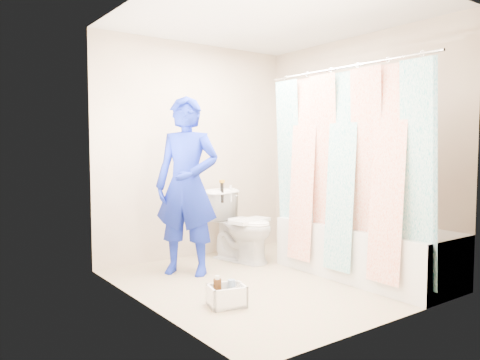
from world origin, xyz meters
TOP-DOWN VIEW (x-y plane):
  - floor at (0.00, 0.00)m, footprint 2.60×2.60m
  - ceiling at (0.00, 0.00)m, footprint 2.40×2.60m
  - wall_back at (0.00, 1.30)m, footprint 2.40×0.02m
  - wall_front at (0.00, -1.30)m, footprint 2.40×0.02m
  - wall_left at (-1.20, 0.00)m, footprint 0.02×2.60m
  - wall_right at (1.20, 0.00)m, footprint 0.02×2.60m
  - bathtub at (0.85, -0.43)m, footprint 0.70×1.75m
  - curtain_rod at (0.52, -0.43)m, footprint 0.02×1.90m
  - shower_curtain at (0.52, -0.43)m, footprint 0.06×1.75m
  - toilet at (0.27, 0.78)m, footprint 0.60×0.84m
  - tank_lid at (0.30, 0.66)m, footprint 0.51×0.31m
  - tank_internals at (0.18, 0.97)m, footprint 0.19×0.08m
  - plumber at (-0.47, 0.67)m, footprint 0.73×0.75m
  - cleaning_caddy at (-0.69, -0.35)m, footprint 0.32×0.29m

SIDE VIEW (x-z plane):
  - floor at x=0.00m, z-range 0.00..0.00m
  - cleaning_caddy at x=-0.69m, z-range -0.03..0.18m
  - bathtub at x=0.85m, z-range 0.02..0.52m
  - toilet at x=0.27m, z-range 0.00..0.77m
  - tank_lid at x=0.30m, z-range 0.44..0.47m
  - tank_internals at x=0.18m, z-range 0.64..0.89m
  - plumber at x=-0.47m, z-range 0.00..1.73m
  - shower_curtain at x=0.52m, z-range 0.12..1.92m
  - wall_back at x=0.00m, z-range 0.00..2.40m
  - wall_front at x=0.00m, z-range 0.00..2.40m
  - wall_left at x=-1.20m, z-range 0.00..2.40m
  - wall_right at x=1.20m, z-range 0.00..2.40m
  - curtain_rod at x=0.52m, z-range 1.94..1.96m
  - ceiling at x=0.00m, z-range 2.39..2.41m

